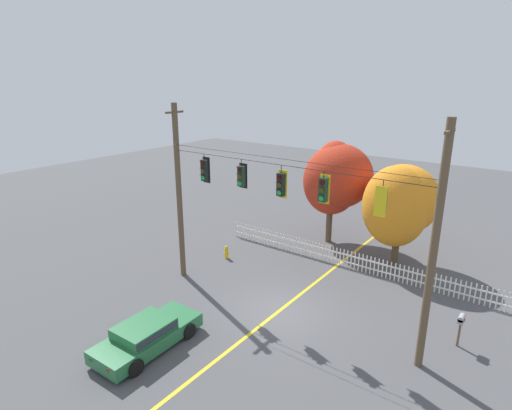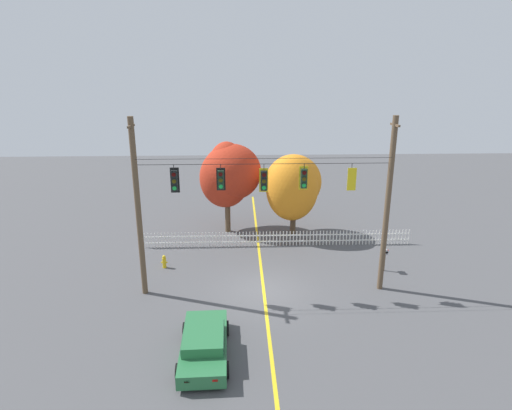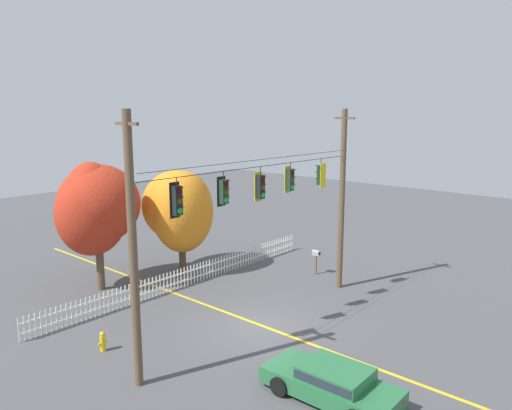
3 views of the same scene
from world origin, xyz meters
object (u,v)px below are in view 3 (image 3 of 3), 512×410
traffic_signal_northbound_secondary (321,175)px  traffic_signal_southbound_primary (177,200)px  autumn_maple_near_fence (95,206)px  fire_hydrant (103,341)px  traffic_signal_westbound_side (290,180)px  traffic_signal_eastbound_side (224,192)px  roadside_mailbox (316,255)px  parked_car (332,382)px  autumn_maple_mid (179,208)px  traffic_signal_northbound_primary (260,187)px

traffic_signal_northbound_secondary → traffic_signal_southbound_primary: bearing=179.9°
autumn_maple_near_fence → fire_hydrant: (-3.71, -6.26, -3.87)m
traffic_signal_westbound_side → fire_hydrant: traffic_signal_westbound_side is taller
traffic_signal_eastbound_side → fire_hydrant: traffic_signal_eastbound_side is taller
traffic_signal_northbound_secondary → roadside_mailbox: (2.84, 2.10, -4.89)m
parked_car → roadside_mailbox: (9.79, 7.40, 0.52)m
traffic_signal_westbound_side → roadside_mailbox: traffic_signal_westbound_side is taller
traffic_signal_eastbound_side → traffic_signal_northbound_secondary: (6.37, -0.02, -0.01)m
parked_car → traffic_signal_southbound_primary: bearing=107.2°
traffic_signal_westbound_side → parked_car: traffic_signal_westbound_side is taller
traffic_signal_eastbound_side → fire_hydrant: size_ratio=1.70×
autumn_maple_mid → roadside_mailbox: size_ratio=4.16×
traffic_signal_eastbound_side → fire_hydrant: bearing=140.2°
traffic_signal_southbound_primary → traffic_signal_westbound_side: size_ratio=1.07×
traffic_signal_northbound_secondary → autumn_maple_near_fence: traffic_signal_northbound_secondary is taller
autumn_maple_near_fence → roadside_mailbox: bearing=-38.3°
traffic_signal_southbound_primary → autumn_maple_mid: traffic_signal_southbound_primary is taller
traffic_signal_southbound_primary → parked_car: bearing=-72.8°
fire_hydrant → roadside_mailbox: roadside_mailbox is taller
traffic_signal_southbound_primary → traffic_signal_westbound_side: same height
autumn_maple_near_fence → autumn_maple_mid: (4.44, -1.18, -0.60)m
traffic_signal_northbound_primary → autumn_maple_mid: (2.48, 8.07, -2.31)m
traffic_signal_northbound_primary → autumn_maple_near_fence: (-1.96, 9.24, -1.71)m
traffic_signal_eastbound_side → autumn_maple_mid: 9.57m
traffic_signal_northbound_primary → parked_car: size_ratio=0.32×
autumn_maple_mid → fire_hydrant: bearing=-148.0°
traffic_signal_westbound_side → autumn_maple_near_fence: 10.20m
traffic_signal_northbound_primary → roadside_mailbox: size_ratio=1.03×
autumn_maple_mid → roadside_mailbox: autumn_maple_mid is taller
traffic_signal_northbound_primary → autumn_maple_mid: size_ratio=0.25×
roadside_mailbox → traffic_signal_northbound_primary: bearing=-163.7°
autumn_maple_near_fence → autumn_maple_mid: 4.63m
traffic_signal_eastbound_side → traffic_signal_northbound_primary: size_ratio=0.93×
autumn_maple_mid → autumn_maple_near_fence: bearing=165.1°
autumn_maple_near_fence → traffic_signal_northbound_primary: bearing=-78.0°
traffic_signal_northbound_primary → traffic_signal_northbound_secondary: same height
traffic_signal_northbound_secondary → autumn_maple_mid: traffic_signal_northbound_secondary is taller
autumn_maple_near_fence → parked_car: autumn_maple_near_fence is taller
traffic_signal_eastbound_side → parked_car: size_ratio=0.30×
traffic_signal_southbound_primary → roadside_mailbox: 12.61m
fire_hydrant → roadside_mailbox: size_ratio=0.56×
traffic_signal_northbound_secondary → parked_car: 10.28m
autumn_maple_near_fence → traffic_signal_westbound_side: bearing=-67.1°
traffic_signal_northbound_primary → fire_hydrant: size_ratio=1.82×
traffic_signal_westbound_side → autumn_maple_mid: 8.43m
autumn_maple_near_fence → roadside_mailbox: (9.09, -7.16, -3.12)m
traffic_signal_eastbound_side → traffic_signal_northbound_primary: same height
traffic_signal_northbound_secondary → autumn_maple_mid: size_ratio=0.23×
traffic_signal_southbound_primary → autumn_maple_near_fence: bearing=75.7°
traffic_signal_southbound_primary → traffic_signal_northbound_primary: size_ratio=0.99×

